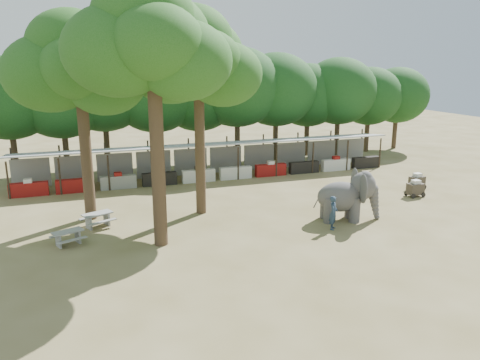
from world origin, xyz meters
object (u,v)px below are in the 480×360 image
object	(u,v)px
yard_tree_back	(195,59)
cart_front	(415,188)
yard_tree_center	(149,42)
elephant	(348,196)
cart_back	(417,181)
picnic_table_near	(68,236)
yard_tree_left	(76,66)
handler	(333,213)
picnic_table_far	(98,218)

from	to	relation	value
yard_tree_back	cart_front	world-z (taller)	yard_tree_back
yard_tree_back	cart_front	distance (m)	16.12
yard_tree_back	yard_tree_center	bearing A→B (deg)	-126.86
elephant	yard_tree_center	bearing A→B (deg)	-164.98
elephant	cart_back	size ratio (longest dim) A/B	2.92
yard_tree_back	picnic_table_near	xyz separation A→B (m)	(-7.02, -2.84, -8.09)
yard_tree_left	yard_tree_center	world-z (taller)	yard_tree_center
yard_tree_left	yard_tree_back	world-z (taller)	yard_tree_back
handler	cart_front	distance (m)	8.80
handler	picnic_table_far	bearing A→B (deg)	106.75
handler	picnic_table_near	world-z (taller)	handler
yard_tree_center	picnic_table_near	xyz separation A→B (m)	(-4.02, 1.16, -8.76)
elephant	picnic_table_near	world-z (taller)	elephant
yard_tree_back	handler	world-z (taller)	yard_tree_back
cart_back	yard_tree_center	bearing A→B (deg)	-178.89
yard_tree_center	cart_front	distance (m)	19.17
yard_tree_left	handler	xyz separation A→B (m)	(11.86, -6.05, -7.32)
handler	cart_back	xyz separation A→B (m)	(9.34, 4.99, -0.33)
yard_tree_center	picnic_table_near	world-z (taller)	yard_tree_center
handler	elephant	bearing A→B (deg)	-17.91
yard_tree_back	elephant	bearing A→B (deg)	-28.77
picnic_table_far	cart_front	world-z (taller)	cart_front
yard_tree_center	yard_tree_back	xyz separation A→B (m)	(3.00, 4.00, -0.67)
elephant	picnic_table_far	world-z (taller)	elephant
yard_tree_center	cart_back	bearing A→B (deg)	12.21
picnic_table_near	handler	bearing A→B (deg)	-31.33
picnic_table_far	cart_front	xyz separation A→B (m)	(19.48, -0.77, 0.04)
yard_tree_left	handler	distance (m)	15.20
yard_tree_left	cart_back	world-z (taller)	yard_tree_left
cart_front	cart_back	world-z (taller)	cart_back
elephant	handler	distance (m)	1.86
elephant	handler	bearing A→B (deg)	-130.21
yard_tree_center	elephant	size ratio (longest dim) A/B	3.28
handler	picnic_table_far	world-z (taller)	handler
yard_tree_left	cart_back	size ratio (longest dim) A/B	8.77
yard_tree_left	picnic_table_far	bearing A→B (deg)	-76.12
yard_tree_left	cart_front	size ratio (longest dim) A/B	9.70
elephant	picnic_table_near	xyz separation A→B (m)	(-14.36, 1.19, -0.91)
yard_tree_left	picnic_table_far	world-z (taller)	yard_tree_left
cart_front	handler	bearing A→B (deg)	-158.37
yard_tree_center	yard_tree_back	bearing A→B (deg)	53.14
handler	cart_back	world-z (taller)	handler
yard_tree_center	cart_front	world-z (taller)	yard_tree_center
yard_tree_back	cart_front	bearing A→B (deg)	-6.12
picnic_table_near	cart_front	world-z (taller)	cart_front
picnic_table_far	picnic_table_near	bearing A→B (deg)	-147.53
yard_tree_center	cart_back	xyz separation A→B (m)	(18.20, 3.94, -8.66)
handler	cart_back	bearing A→B (deg)	-24.40
yard_tree_left	yard_tree_center	size ratio (longest dim) A/B	0.92
picnic_table_far	handler	bearing A→B (deg)	-43.96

